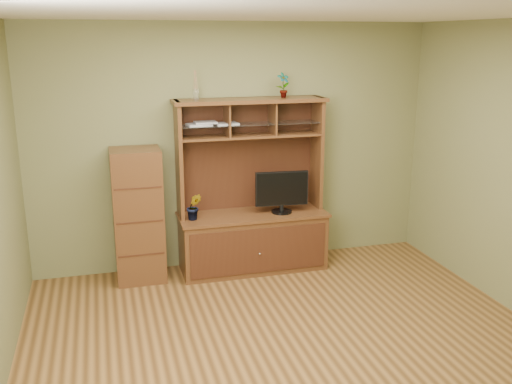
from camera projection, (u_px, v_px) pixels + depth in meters
name	position (u px, v px, depth m)	size (l,w,h in m)	color
room	(293.00, 192.00, 4.50)	(4.54, 4.04, 2.74)	#4E3216
media_hutch	(252.00, 223.00, 6.36)	(1.66, 0.61, 1.90)	#4B2915
monitor	(282.00, 191.00, 6.27)	(0.59, 0.23, 0.46)	black
orchid_plant	(194.00, 207.00, 6.04)	(0.16, 0.13, 0.29)	#2A6121
top_plant	(283.00, 85.00, 6.13)	(0.14, 0.10, 0.27)	#386824
reed_diffuser	(196.00, 88.00, 5.89)	(0.06, 0.06, 0.31)	silver
magazines	(210.00, 124.00, 6.02)	(0.56, 0.22, 0.04)	#B1B1B6
side_cabinet	(138.00, 216.00, 6.01)	(0.51, 0.46, 1.43)	#4B2915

